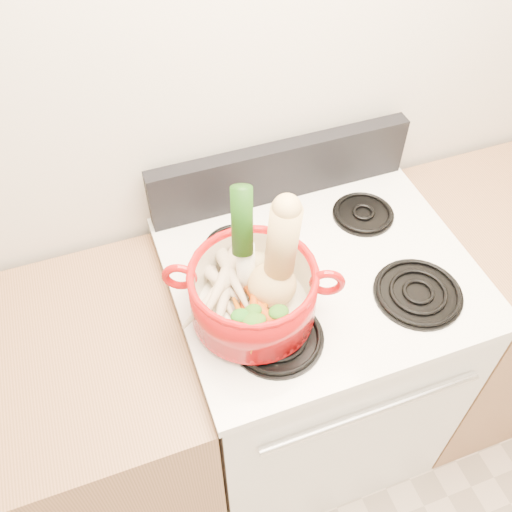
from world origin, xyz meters
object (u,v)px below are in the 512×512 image
object	(u,v)px
stove_body	(309,364)
squash	(273,258)
leek	(245,245)
dutch_oven	(253,293)

from	to	relation	value
stove_body	squash	bearing A→B (deg)	-155.98
leek	squash	bearing A→B (deg)	-25.73
dutch_oven	squash	bearing A→B (deg)	25.58
squash	leek	bearing A→B (deg)	158.64
stove_body	dutch_oven	xyz separation A→B (m)	(-0.22, -0.08, 0.58)
squash	dutch_oven	bearing A→B (deg)	-153.74
squash	stove_body	bearing A→B (deg)	47.59
stove_body	squash	world-z (taller)	squash
dutch_oven	leek	world-z (taller)	leek
stove_body	leek	world-z (taller)	leek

